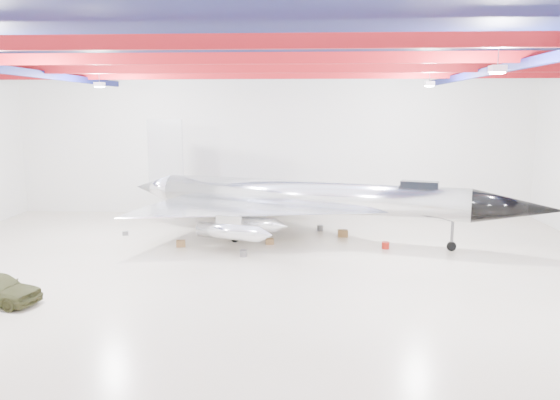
{
  "coord_description": "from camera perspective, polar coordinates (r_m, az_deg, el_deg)",
  "views": [
    {
      "loc": [
        2.98,
        -27.49,
        8.19
      ],
      "look_at": [
        1.34,
        2.0,
        3.27
      ],
      "focal_mm": 35.0,
      "sensor_mm": 36.0,
      "label": 1
    }
  ],
  "objects": [
    {
      "name": "floor",
      "position": [
        28.84,
        -2.9,
        -7.05
      ],
      "size": [
        40.0,
        40.0,
        0.0
      ],
      "primitive_type": "plane",
      "color": "beige",
      "rests_on": "ground"
    },
    {
      "name": "wall_back",
      "position": [
        42.68,
        -0.82,
        5.85
      ],
      "size": [
        40.0,
        0.0,
        40.0
      ],
      "primitive_type": "plane",
      "rotation": [
        1.57,
        0.0,
        0.0
      ],
      "color": "silver",
      "rests_on": "floor"
    },
    {
      "name": "ceiling",
      "position": [
        27.8,
        -3.09,
        15.25
      ],
      "size": [
        40.0,
        40.0,
        0.0
      ],
      "primitive_type": "plane",
      "rotation": [
        3.14,
        0.0,
        0.0
      ],
      "color": "#0A0F38",
      "rests_on": "wall_back"
    },
    {
      "name": "ceiling_structure",
      "position": [
        27.74,
        -3.08,
        13.86
      ],
      "size": [
        39.5,
        29.5,
        1.08
      ],
      "color": "maroon",
      "rests_on": "ceiling"
    },
    {
      "name": "jet_aircraft",
      "position": [
        34.61,
        2.81,
        -0.07
      ],
      "size": [
        26.87,
        19.64,
        7.51
      ],
      "rotation": [
        0.0,
        0.0,
        -0.3
      ],
      "color": "silver",
      "rests_on": "floor"
    },
    {
      "name": "crate_ply",
      "position": [
        33.53,
        -10.33,
        -4.5
      ],
      "size": [
        0.64,
        0.56,
        0.38
      ],
      "primitive_type": "cube",
      "rotation": [
        0.0,
        0.0,
        0.24
      ],
      "color": "olive",
      "rests_on": "floor"
    },
    {
      "name": "engine_drum",
      "position": [
        30.87,
        -3.85,
        -5.58
      ],
      "size": [
        0.52,
        0.52,
        0.38
      ],
      "primitive_type": "cylinder",
      "rotation": [
        0.0,
        0.0,
        0.28
      ],
      "color": "#59595B",
      "rests_on": "floor"
    },
    {
      "name": "parts_bin",
      "position": [
        35.75,
        6.58,
        -3.48
      ],
      "size": [
        0.65,
        0.53,
        0.44
      ],
      "primitive_type": "cube",
      "rotation": [
        0.0,
        0.0,
        0.04
      ],
      "color": "olive",
      "rests_on": "floor"
    },
    {
      "name": "crate_small",
      "position": [
        37.35,
        -15.86,
        -3.37
      ],
      "size": [
        0.45,
        0.4,
        0.26
      ],
      "primitive_type": "cube",
      "rotation": [
        0.0,
        0.0,
        0.31
      ],
      "color": "#59595B",
      "rests_on": "floor"
    },
    {
      "name": "tool_chest",
      "position": [
        33.12,
        10.97,
        -4.67
      ],
      "size": [
        0.5,
        0.5,
        0.41
      ],
      "primitive_type": "cylinder",
      "rotation": [
        0.0,
        0.0,
        -0.09
      ],
      "color": "#9D1A0F",
      "rests_on": "floor"
    },
    {
      "name": "oil_barrel",
      "position": [
        33.62,
        -1.09,
        -4.34
      ],
      "size": [
        0.55,
        0.47,
        0.34
      ],
      "primitive_type": "cube",
      "rotation": [
        0.0,
        0.0,
        0.18
      ],
      "color": "olive",
      "rests_on": "floor"
    },
    {
      "name": "spares_box",
      "position": [
        37.4,
        4.22,
        -2.93
      ],
      "size": [
        0.46,
        0.46,
        0.37
      ],
      "primitive_type": "cylinder",
      "rotation": [
        0.0,
        0.0,
        -0.13
      ],
      "color": "#59595B",
      "rests_on": "floor"
    }
  ]
}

